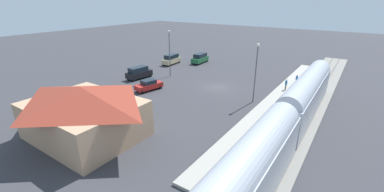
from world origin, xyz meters
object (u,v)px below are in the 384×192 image
(suv_tan, at_px, (171,59))
(suv_black, at_px, (139,72))
(pedestrian_on_platform, at_px, (297,79))
(light_pole_near_platform, at_px, (256,67))
(sedan_red, at_px, (149,85))
(light_pole_lot_center, at_px, (169,48))
(suv_green, at_px, (200,58))
(station_building, at_px, (84,111))
(pedestrian_waiting_far, at_px, (286,84))

(suv_tan, bearing_deg, suv_black, 99.02)
(pedestrian_on_platform, relative_size, light_pole_near_platform, 0.20)
(sedan_red, height_order, light_pole_near_platform, light_pole_near_platform)
(pedestrian_on_platform, distance_m, light_pole_lot_center, 22.97)
(suv_green, bearing_deg, suv_black, 80.25)
(suv_tan, bearing_deg, light_pole_lot_center, 127.16)
(station_building, height_order, pedestrian_on_platform, station_building)
(suv_black, height_order, light_pole_lot_center, light_pole_lot_center)
(station_building, relative_size, pedestrian_on_platform, 7.05)
(station_building, bearing_deg, pedestrian_waiting_far, -117.70)
(light_pole_lot_center, bearing_deg, station_building, 106.64)
(suv_black, relative_size, suv_green, 1.02)
(pedestrian_on_platform, xyz_separation_m, suv_green, (22.43, -5.00, -0.13))
(station_building, distance_m, light_pole_near_platform, 22.37)
(station_building, distance_m, suv_black, 21.24)
(station_building, distance_m, suv_tan, 32.87)
(suv_black, xyz_separation_m, light_pole_lot_center, (-3.88, -4.40, 4.19))
(pedestrian_waiting_far, distance_m, suv_green, 23.27)
(pedestrian_waiting_far, bearing_deg, suv_tan, -8.53)
(suv_black, relative_size, light_pole_near_platform, 0.61)
(sedan_red, relative_size, suv_green, 0.96)
(pedestrian_waiting_far, relative_size, light_pole_near_platform, 0.20)
(pedestrian_waiting_far, height_order, suv_green, suv_green)
(pedestrian_waiting_far, height_order, suv_tan, suv_tan)
(station_building, relative_size, suv_tan, 2.40)
(suv_tan, distance_m, suv_green, 6.64)
(station_building, bearing_deg, sedan_red, -72.13)
(sedan_red, bearing_deg, pedestrian_waiting_far, -147.51)
(pedestrian_waiting_far, bearing_deg, suv_black, 18.24)
(suv_black, bearing_deg, station_building, 120.23)
(pedestrian_on_platform, bearing_deg, pedestrian_waiting_far, 77.46)
(suv_tan, bearing_deg, light_pole_near_platform, 154.97)
(pedestrian_on_platform, bearing_deg, suv_tan, -0.82)
(station_building, bearing_deg, suv_green, -77.42)
(sedan_red, bearing_deg, suv_green, -81.34)
(sedan_red, height_order, suv_green, suv_green)
(light_pole_lot_center, bearing_deg, pedestrian_on_platform, -161.30)
(pedestrian_on_platform, relative_size, pedestrian_waiting_far, 1.00)
(pedestrian_on_platform, relative_size, light_pole_lot_center, 0.20)
(pedestrian_waiting_far, xyz_separation_m, light_pole_lot_center, (20.62, 3.67, 4.06))
(pedestrian_waiting_far, distance_m, suv_black, 25.79)
(sedan_red, distance_m, light_pole_lot_center, 9.50)
(suv_tan, bearing_deg, suv_green, -135.98)
(sedan_red, distance_m, light_pole_near_platform, 17.12)
(pedestrian_waiting_far, bearing_deg, pedestrian_on_platform, -102.54)
(station_building, relative_size, light_pole_lot_center, 1.40)
(station_building, bearing_deg, suv_tan, -67.49)
(pedestrian_waiting_far, relative_size, light_pole_lot_center, 0.20)
(pedestrian_waiting_far, height_order, suv_black, suv_black)
(station_building, bearing_deg, suv_black, -59.77)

